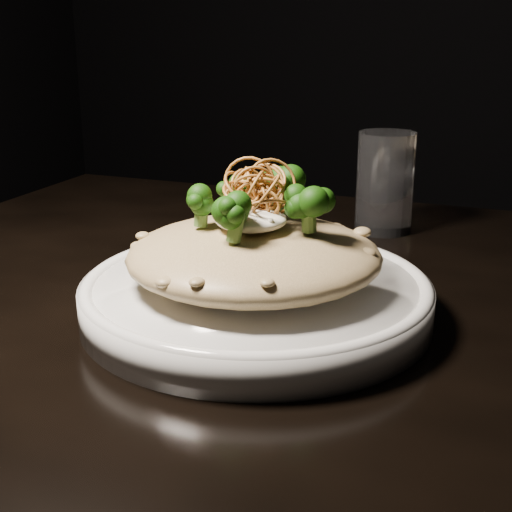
{
  "coord_description": "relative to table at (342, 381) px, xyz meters",
  "views": [
    {
      "loc": [
        0.14,
        -0.6,
        1.0
      ],
      "look_at": [
        -0.07,
        -0.06,
        0.81
      ],
      "focal_mm": 50.0,
      "sensor_mm": 36.0,
      "label": 1
    }
  ],
  "objects": [
    {
      "name": "shallots",
      "position": [
        -0.07,
        -0.05,
        0.2
      ],
      "size": [
        0.06,
        0.06,
        0.04
      ],
      "primitive_type": null,
      "color": "brown",
      "rests_on": "cheese"
    },
    {
      "name": "drinking_glass",
      "position": [
        -0.02,
        0.24,
        0.14
      ],
      "size": [
        0.09,
        0.09,
        0.12
      ],
      "primitive_type": "cylinder",
      "rotation": [
        0.0,
        0.0,
        -0.3
      ],
      "color": "white",
      "rests_on": "table"
    },
    {
      "name": "risotto",
      "position": [
        -0.07,
        -0.06,
        0.14
      ],
      "size": [
        0.22,
        0.22,
        0.05
      ],
      "primitive_type": "ellipsoid",
      "color": "brown",
      "rests_on": "plate"
    },
    {
      "name": "table",
      "position": [
        0.0,
        0.0,
        0.0
      ],
      "size": [
        1.1,
        0.8,
        0.75
      ],
      "color": "black",
      "rests_on": "ground"
    },
    {
      "name": "broccoli",
      "position": [
        -0.07,
        -0.06,
        0.19
      ],
      "size": [
        0.14,
        0.14,
        0.05
      ],
      "primitive_type": null,
      "color": "black",
      "rests_on": "risotto"
    },
    {
      "name": "cheese",
      "position": [
        -0.07,
        -0.06,
        0.17
      ],
      "size": [
        0.06,
        0.06,
        0.02
      ],
      "primitive_type": "ellipsoid",
      "color": "white",
      "rests_on": "risotto"
    },
    {
      "name": "plate",
      "position": [
        -0.07,
        -0.06,
        0.1
      ],
      "size": [
        0.3,
        0.3,
        0.03
      ],
      "primitive_type": "cylinder",
      "color": "white",
      "rests_on": "table"
    }
  ]
}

